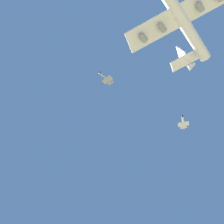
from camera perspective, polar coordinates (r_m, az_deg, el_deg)
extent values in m
cylinder|color=white|center=(137.75, 15.51, 22.33)|extent=(68.02, 6.66, 6.40)
cone|color=white|center=(155.69, 18.42, 10.18)|extent=(7.30, 7.54, 5.76)
cube|color=white|center=(137.70, 15.90, 21.48)|extent=(27.42, 58.93, 17.46)
cylinder|color=gray|center=(129.49, 7.58, 17.47)|extent=(5.01, 3.02, 3.00)
cylinder|color=gray|center=(132.25, 12.03, 19.45)|extent=(5.01, 3.02, 3.00)
cylinder|color=gray|center=(140.22, 20.55, 22.82)|extent=(5.01, 3.02, 3.00)
cube|color=white|center=(158.08, 16.57, 13.23)|extent=(8.67, 5.62, 10.18)
cube|color=white|center=(152.25, 17.92, 12.17)|extent=(12.58, 22.40, 6.70)
cylinder|color=silver|center=(183.77, 16.88, -2.45)|extent=(12.51, 6.59, 1.50)
cone|color=black|center=(178.46, 16.71, -0.78)|extent=(2.43, 2.18, 1.50)
cube|color=silver|center=(184.71, 16.93, -2.82)|extent=(7.24, 9.09, 0.24)
cube|color=silver|center=(189.07, 16.88, -3.20)|extent=(2.28, 1.15, 2.60)
cube|color=silver|center=(187.89, 16.99, -3.57)|extent=(3.76, 5.20, 0.20)
cylinder|color=#999EA3|center=(183.96, -1.45, 8.14)|extent=(13.05, 2.09, 1.50)
cone|color=black|center=(181.17, -3.09, 9.61)|extent=(2.07, 1.59, 1.50)
cube|color=#999EA3|center=(184.39, -1.14, 7.82)|extent=(4.76, 8.19, 0.24)
cube|color=#999EA3|center=(187.79, -0.29, 7.42)|extent=(2.41, 0.31, 2.60)
cube|color=#999EA3|center=(186.34, -0.29, 7.12)|extent=(2.22, 4.89, 0.20)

